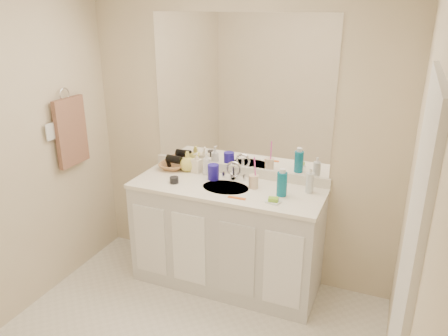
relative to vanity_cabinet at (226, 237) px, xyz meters
name	(u,v)px	position (x,y,z in m)	size (l,w,h in m)	color
wall_back	(239,138)	(0.00, 0.28, 0.77)	(2.60, 0.02, 2.40)	beige
wall_right	(409,247)	(1.30, -1.02, 0.77)	(0.02, 2.60, 2.40)	beige
vanity_cabinet	(226,237)	(0.00, 0.00, 0.00)	(1.50, 0.55, 0.85)	silver
countertop	(226,188)	(0.00, 0.00, 0.44)	(1.52, 0.57, 0.03)	white
backsplash	(238,170)	(0.00, 0.26, 0.50)	(1.52, 0.03, 0.08)	silver
sink_basin	(225,189)	(0.00, -0.02, 0.44)	(0.37, 0.37, 0.02)	beige
faucet	(234,173)	(0.00, 0.16, 0.51)	(0.02, 0.02, 0.11)	silver
mirror	(240,94)	(0.00, 0.27, 1.14)	(1.48, 0.01, 1.20)	white
blue_mug	(213,172)	(-0.15, 0.09, 0.52)	(0.09, 0.09, 0.13)	#20169B
tan_cup	(253,181)	(0.20, 0.06, 0.51)	(0.08, 0.08, 0.10)	beige
toothbrush	(255,170)	(0.21, 0.06, 0.60)	(0.01, 0.01, 0.21)	#F741B9
mouthwash_bottle	(282,184)	(0.44, 0.00, 0.55)	(0.08, 0.08, 0.18)	#0A6380
clear_pump_bottle	(310,183)	(0.62, 0.13, 0.53)	(0.06, 0.06, 0.16)	silver
soap_dish	(273,202)	(0.42, -0.15, 0.46)	(0.10, 0.08, 0.01)	white
green_soap	(273,199)	(0.42, -0.15, 0.48)	(0.07, 0.05, 0.03)	#7CB82D
orange_comb	(237,198)	(0.16, -0.18, 0.46)	(0.13, 0.03, 0.01)	orange
dark_jar	(174,180)	(-0.41, -0.10, 0.48)	(0.07, 0.07, 0.05)	black
soap_bottle_white	(207,163)	(-0.25, 0.18, 0.55)	(0.07, 0.07, 0.19)	white
soap_bottle_cream	(197,163)	(-0.35, 0.19, 0.54)	(0.08, 0.08, 0.17)	#FEF2CF
soap_bottle_yellow	(188,161)	(-0.43, 0.19, 0.54)	(0.13, 0.13, 0.17)	#D8CD54
wicker_basket	(172,166)	(-0.58, 0.18, 0.48)	(0.23, 0.23, 0.06)	#AA7344
hair_dryer	(174,159)	(-0.56, 0.18, 0.54)	(0.07, 0.07, 0.13)	black
towel_ring	(64,95)	(-1.27, -0.25, 1.12)	(0.11, 0.11, 0.01)	silver
hand_towel	(71,132)	(-1.25, -0.25, 0.82)	(0.04, 0.32, 0.55)	brown
switch_plate	(50,132)	(-1.27, -0.45, 0.88)	(0.01, 0.09, 0.13)	silver
door	(397,326)	(1.29, -1.32, 0.57)	(0.02, 0.82, 2.00)	silver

